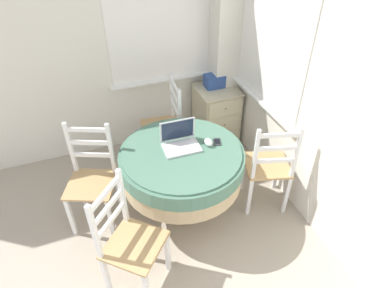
{
  "coord_description": "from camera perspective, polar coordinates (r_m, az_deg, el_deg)",
  "views": [
    {
      "loc": [
        0.25,
        -0.18,
        2.55
      ],
      "look_at": [
        1.11,
        2.09,
        0.67
      ],
      "focal_mm": 32.0,
      "sensor_mm": 36.0,
      "label": 1
    }
  ],
  "objects": [
    {
      "name": "dining_chair_left_flank",
      "position": [
        3.13,
        -16.29,
        -5.79
      ],
      "size": [
        0.52,
        0.52,
        0.98
      ],
      "color": "tan",
      "rests_on": "ground_plane"
    },
    {
      "name": "computer_mouse",
      "position": [
        2.93,
        2.77,
        0.3
      ],
      "size": [
        0.07,
        0.1,
        0.05
      ],
      "color": "silver",
      "rests_on": "round_dining_table"
    },
    {
      "name": "corner_cabinet",
      "position": [
        4.12,
        4.04,
        5.07
      ],
      "size": [
        0.47,
        0.49,
        0.67
      ],
      "color": "beige",
      "rests_on": "ground_plane"
    },
    {
      "name": "storage_box",
      "position": [
        3.96,
        3.75,
        10.46
      ],
      "size": [
        0.22,
        0.16,
        0.15
      ],
      "color": "#2D4C93",
      "rests_on": "corner_cabinet"
    },
    {
      "name": "round_dining_table",
      "position": [
        2.97,
        -1.68,
        -3.35
      ],
      "size": [
        1.07,
        1.07,
        0.75
      ],
      "color": "#4C3D2D",
      "rests_on": "ground_plane"
    },
    {
      "name": "dining_chair_camera_near",
      "position": [
        2.62,
        -10.44,
        -15.76
      ],
      "size": [
        0.56,
        0.56,
        0.98
      ],
      "color": "tan",
      "rests_on": "ground_plane"
    },
    {
      "name": "dining_chair_near_right_window",
      "position": [
        3.21,
        12.59,
        -3.81
      ],
      "size": [
        0.5,
        0.49,
        0.98
      ],
      "color": "tan",
      "rests_on": "ground_plane"
    },
    {
      "name": "corner_room_shell",
      "position": [
        2.73,
        1.68,
        9.89
      ],
      "size": [
        4.27,
        5.09,
        2.55
      ],
      "color": "white",
      "rests_on": "ground_plane"
    },
    {
      "name": "laptop",
      "position": [
        2.9,
        -1.99,
        0.44
      ],
      "size": [
        0.32,
        0.24,
        0.22
      ],
      "color": "silver",
      "rests_on": "round_dining_table"
    },
    {
      "name": "dining_chair_near_back_window",
      "position": [
        3.67,
        -4.52,
        2.99
      ],
      "size": [
        0.42,
        0.44,
        0.98
      ],
      "color": "tan",
      "rests_on": "ground_plane"
    },
    {
      "name": "cell_phone",
      "position": [
        2.98,
        4.22,
        0.37
      ],
      "size": [
        0.08,
        0.11,
        0.01
      ],
      "color": "#2D2D33",
      "rests_on": "round_dining_table"
    }
  ]
}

